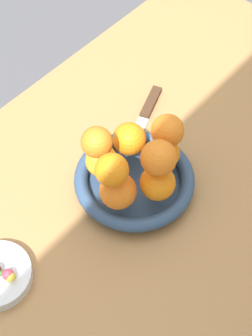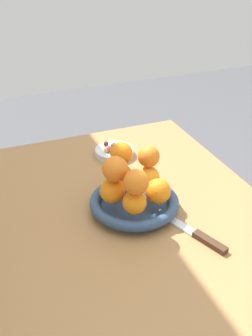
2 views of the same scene
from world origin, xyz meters
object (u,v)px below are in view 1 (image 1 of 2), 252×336
object	(u,v)px
orange_1	(129,139)
orange_3	(118,191)
orange_5	(167,131)
orange_8	(112,170)
candy_ball_0	(10,277)
orange_4	(158,183)
orange_7	(159,158)
orange_0	(165,153)
fruit_bowl	(134,180)
knife	(141,123)
orange_2	(102,161)
orange_6	(97,142)
dining_table	(170,195)
candy_ball_3	(8,274)

from	to	relation	value
orange_1	orange_3	size ratio (longest dim) A/B	0.96
orange_5	orange_8	size ratio (longest dim) A/B	1.04
orange_1	orange_5	bearing A→B (deg)	108.15
orange_1	candy_ball_0	bearing A→B (deg)	3.32
orange_4	orange_7	bearing A→B (deg)	-131.33
orange_5	orange_7	distance (m)	0.07
orange_0	orange_1	distance (m)	0.07
fruit_bowl	knife	bearing A→B (deg)	-145.34
orange_3	orange_4	distance (m)	0.07
orange_2	orange_7	distance (m)	0.13
orange_4	knife	distance (m)	0.21
orange_4	orange_3	bearing A→B (deg)	-35.36
orange_0	orange_2	xyz separation A→B (m)	(0.09, -0.08, 0.00)
orange_7	fruit_bowl	bearing A→B (deg)	-89.56
orange_1	orange_4	bearing A→B (deg)	66.86
orange_1	fruit_bowl	bearing A→B (deg)	49.43
orange_2	orange_3	bearing A→B (deg)	64.77
fruit_bowl	knife	world-z (taller)	fruit_bowl
orange_5	candy_ball_0	world-z (taller)	orange_5
orange_4	candy_ball_0	world-z (taller)	orange_4
orange_4	orange_6	bearing A→B (deg)	-73.27
orange_7	orange_1	bearing A→B (deg)	-111.87
dining_table	orange_8	world-z (taller)	orange_8
orange_8	orange_2	bearing A→B (deg)	-122.10
fruit_bowl	orange_0	size ratio (longest dim) A/B	3.93
orange_4	candy_ball_0	xyz separation A→B (m)	(0.28, -0.08, -0.04)
orange_4	orange_6	xyz separation A→B (m)	(0.03, -0.11, 0.06)
orange_8	orange_5	bearing A→B (deg)	173.50
orange_3	orange_8	xyz separation A→B (m)	(0.01, -0.01, 0.06)
dining_table	knife	world-z (taller)	knife
orange_1	orange_3	bearing A→B (deg)	30.77
orange_7	orange_8	distance (m)	0.08
orange_2	orange_4	size ratio (longest dim) A/B	0.94
candy_ball_0	knife	world-z (taller)	candy_ball_0
dining_table	orange_1	distance (m)	0.18
dining_table	candy_ball_0	size ratio (longest dim) A/B	62.57
dining_table	orange_1	size ratio (longest dim) A/B	17.35
orange_8	dining_table	bearing A→B (deg)	170.12
orange_5	orange_6	xyz separation A→B (m)	(0.10, -0.08, 0.00)
candy_ball_0	knife	size ratio (longest dim) A/B	0.07
orange_4	candy_ball_3	bearing A→B (deg)	-17.55
candy_ball_3	orange_2	bearing A→B (deg)	-175.57
orange_3	candy_ball_0	world-z (taller)	orange_3
candy_ball_0	orange_4	bearing A→B (deg)	163.40
orange_8	knife	world-z (taller)	orange_8
orange_4	orange_5	xyz separation A→B (m)	(-0.07, -0.03, 0.06)
dining_table	orange_4	size ratio (longest dim) A/B	17.25
orange_0	orange_4	world-z (taller)	orange_4
orange_0	candy_ball_3	distance (m)	0.35
candy_ball_3	dining_table	bearing A→B (deg)	169.79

